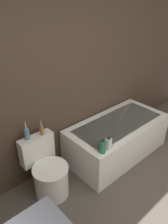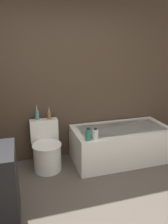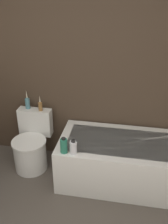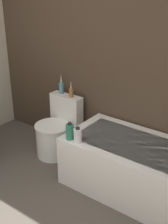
{
  "view_description": "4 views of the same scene",
  "coord_description": "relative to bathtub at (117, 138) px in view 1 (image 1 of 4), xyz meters",
  "views": [
    {
      "loc": [
        -1.46,
        -0.09,
        2.27
      ],
      "look_at": [
        0.01,
        1.55,
        1.05
      ],
      "focal_mm": 35.0,
      "sensor_mm": 36.0,
      "label": 1
    },
    {
      "loc": [
        -0.79,
        -1.4,
        1.84
      ],
      "look_at": [
        0.11,
        1.56,
        0.91
      ],
      "focal_mm": 35.0,
      "sensor_mm": 36.0,
      "label": 2
    },
    {
      "loc": [
        0.73,
        -0.95,
        2.29
      ],
      "look_at": [
        0.27,
        1.57,
        0.94
      ],
      "focal_mm": 42.0,
      "sensor_mm": 36.0,
      "label": 3
    },
    {
      "loc": [
        1.91,
        -0.88,
        2.17
      ],
      "look_at": [
        0.09,
        1.56,
        0.78
      ],
      "focal_mm": 50.0,
      "sensor_mm": 36.0,
      "label": 4
    }
  ],
  "objects": [
    {
      "name": "wall_back_tiled",
      "position": [
        -0.76,
        0.44,
        1.02
      ],
      "size": [
        6.4,
        0.06,
        2.6
      ],
      "color": "#423326",
      "rests_on": "ground_plane"
    },
    {
      "name": "bathtub",
      "position": [
        0.0,
        0.0,
        0.0
      ],
      "size": [
        1.59,
        0.79,
        0.56
      ],
      "color": "white",
      "rests_on": "ground"
    },
    {
      "name": "shampoo_bottle_short",
      "position": [
        -0.57,
        -0.32,
        0.36
      ],
      "size": [
        0.08,
        0.08,
        0.17
      ],
      "color": "silver",
      "rests_on": "bathtub"
    },
    {
      "name": "toilet",
      "position": [
        -1.22,
        0.07,
        0.01
      ],
      "size": [
        0.44,
        0.57,
        0.73
      ],
      "color": "white",
      "rests_on": "ground"
    },
    {
      "name": "shampoo_bottle_tall",
      "position": [
        -0.67,
        -0.32,
        0.36
      ],
      "size": [
        0.08,
        0.08,
        0.19
      ],
      "color": "#267259",
      "rests_on": "bathtub"
    },
    {
      "name": "vase_silver",
      "position": [
        -1.13,
        0.28,
        0.52
      ],
      "size": [
        0.05,
        0.05,
        0.21
      ],
      "color": "olive",
      "rests_on": "toilet"
    },
    {
      "name": "vase_gold",
      "position": [
        -1.31,
        0.31,
        0.53
      ],
      "size": [
        0.06,
        0.06,
        0.26
      ],
      "color": "teal",
      "rests_on": "toilet"
    }
  ]
}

